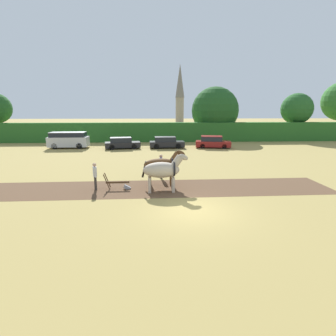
{
  "coord_description": "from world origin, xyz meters",
  "views": [
    {
      "loc": [
        -1.89,
        -12.28,
        5.01
      ],
      "look_at": [
        -1.06,
        4.82,
        1.1
      ],
      "focal_mm": 28.0,
      "sensor_mm": 36.0,
      "label": 1
    }
  ],
  "objects_px": {
    "church_spire": "(180,93)",
    "farmer_beside_team": "(161,164)",
    "parked_car_left": "(122,143)",
    "parked_car_center_left": "(166,143)",
    "draft_horse_lead_left": "(163,170)",
    "draft_horse_lead_right": "(162,165)",
    "parked_car_center": "(213,142)",
    "parked_van": "(68,140)",
    "tree_left": "(215,111)",
    "tree_center_left": "(297,109)",
    "plow": "(120,184)",
    "farmer_at_plow": "(95,174)"
  },
  "relations": [
    {
      "from": "draft_horse_lead_right",
      "to": "parked_car_center",
      "type": "relative_size",
      "value": 0.61
    },
    {
      "from": "farmer_beside_team",
      "to": "parked_car_center_left",
      "type": "relative_size",
      "value": 0.39
    },
    {
      "from": "draft_horse_lead_left",
      "to": "plow",
      "type": "bearing_deg",
      "value": 166.87
    },
    {
      "from": "church_spire",
      "to": "parked_car_center_left",
      "type": "xyz_separation_m",
      "value": [
        -6.45,
        -51.59,
        -8.94
      ]
    },
    {
      "from": "tree_left",
      "to": "parked_car_left",
      "type": "relative_size",
      "value": 1.84
    },
    {
      "from": "parked_car_left",
      "to": "parked_car_center_left",
      "type": "xyz_separation_m",
      "value": [
        5.63,
        0.29,
        0.01
      ]
    },
    {
      "from": "church_spire",
      "to": "plow",
      "type": "relative_size",
      "value": 10.9
    },
    {
      "from": "parked_car_center_left",
      "to": "parked_car_center",
      "type": "relative_size",
      "value": 0.96
    },
    {
      "from": "tree_center_left",
      "to": "draft_horse_lead_left",
      "type": "height_order",
      "value": "tree_center_left"
    },
    {
      "from": "parked_car_left",
      "to": "parked_car_center",
      "type": "height_order",
      "value": "parked_car_center"
    },
    {
      "from": "parked_van",
      "to": "parked_car_left",
      "type": "bearing_deg",
      "value": -7.77
    },
    {
      "from": "parked_car_left",
      "to": "parked_car_center_left",
      "type": "height_order",
      "value": "parked_car_center_left"
    },
    {
      "from": "tree_left",
      "to": "tree_center_left",
      "type": "height_order",
      "value": "tree_left"
    },
    {
      "from": "parked_van",
      "to": "parked_car_center",
      "type": "distance_m",
      "value": 18.56
    },
    {
      "from": "plow",
      "to": "parked_car_center_left",
      "type": "height_order",
      "value": "parked_car_center_left"
    },
    {
      "from": "farmer_at_plow",
      "to": "parked_car_left",
      "type": "distance_m",
      "value": 17.22
    },
    {
      "from": "draft_horse_lead_right",
      "to": "plow",
      "type": "xyz_separation_m",
      "value": [
        -2.72,
        -0.68,
        -1.08
      ]
    },
    {
      "from": "draft_horse_lead_left",
      "to": "farmer_at_plow",
      "type": "bearing_deg",
      "value": 170.96
    },
    {
      "from": "farmer_beside_team",
      "to": "tree_center_left",
      "type": "bearing_deg",
      "value": 47.47
    },
    {
      "from": "farmer_beside_team",
      "to": "parked_car_left",
      "type": "bearing_deg",
      "value": 108.55
    },
    {
      "from": "tree_left",
      "to": "tree_center_left",
      "type": "xyz_separation_m",
      "value": [
        13.02,
        -1.21,
        0.26
      ]
    },
    {
      "from": "tree_center_left",
      "to": "farmer_at_plow",
      "type": "distance_m",
      "value": 37.35
    },
    {
      "from": "draft_horse_lead_left",
      "to": "draft_horse_lead_right",
      "type": "xyz_separation_m",
      "value": [
        -0.02,
        1.27,
        0.03
      ]
    },
    {
      "from": "tree_center_left",
      "to": "parked_car_center",
      "type": "xyz_separation_m",
      "value": [
        -15.37,
        -8.6,
        -4.17
      ]
    },
    {
      "from": "farmer_beside_team",
      "to": "parked_car_center",
      "type": "height_order",
      "value": "farmer_beside_team"
    },
    {
      "from": "tree_left",
      "to": "draft_horse_lead_left",
      "type": "relative_size",
      "value": 2.92
    },
    {
      "from": "draft_horse_lead_right",
      "to": "plow",
      "type": "bearing_deg",
      "value": -166.89
    },
    {
      "from": "parked_van",
      "to": "plow",
      "type": "bearing_deg",
      "value": -64.86
    },
    {
      "from": "tree_center_left",
      "to": "church_spire",
      "type": "relative_size",
      "value": 0.4
    },
    {
      "from": "parked_van",
      "to": "parked_car_left",
      "type": "relative_size",
      "value": 1.08
    },
    {
      "from": "tree_left",
      "to": "parked_car_center",
      "type": "bearing_deg",
      "value": -103.48
    },
    {
      "from": "draft_horse_lead_right",
      "to": "parked_van",
      "type": "height_order",
      "value": "draft_horse_lead_right"
    },
    {
      "from": "parked_car_center",
      "to": "plow",
      "type": "bearing_deg",
      "value": -108.75
    },
    {
      "from": "church_spire",
      "to": "parked_van",
      "type": "xyz_separation_m",
      "value": [
        -19.01,
        -51.05,
        -8.58
      ]
    },
    {
      "from": "farmer_beside_team",
      "to": "church_spire",
      "type": "bearing_deg",
      "value": 84.74
    },
    {
      "from": "parked_van",
      "to": "church_spire",
      "type": "bearing_deg",
      "value": 68.57
    },
    {
      "from": "parked_car_center",
      "to": "church_spire",
      "type": "bearing_deg",
      "value": 99.9
    },
    {
      "from": "tree_center_left",
      "to": "draft_horse_lead_left",
      "type": "bearing_deg",
      "value": -130.05
    },
    {
      "from": "draft_horse_lead_right",
      "to": "farmer_beside_team",
      "type": "relative_size",
      "value": 1.61
    },
    {
      "from": "tree_left",
      "to": "parked_van",
      "type": "relative_size",
      "value": 1.7
    },
    {
      "from": "draft_horse_lead_right",
      "to": "parked_van",
      "type": "bearing_deg",
      "value": 122.79
    },
    {
      "from": "tree_center_left",
      "to": "parked_van",
      "type": "bearing_deg",
      "value": -166.85
    },
    {
      "from": "church_spire",
      "to": "farmer_beside_team",
      "type": "xyz_separation_m",
      "value": [
        -7.49,
        -66.56,
        -8.61
      ]
    },
    {
      "from": "plow",
      "to": "farmer_at_plow",
      "type": "distance_m",
      "value": 1.66
    },
    {
      "from": "church_spire",
      "to": "parked_car_left",
      "type": "height_order",
      "value": "church_spire"
    },
    {
      "from": "tree_center_left",
      "to": "farmer_beside_team",
      "type": "relative_size",
      "value": 4.19
    },
    {
      "from": "parked_car_center_left",
      "to": "parked_car_left",
      "type": "bearing_deg",
      "value": -178.8
    },
    {
      "from": "tree_center_left",
      "to": "parked_car_left",
      "type": "height_order",
      "value": "tree_center_left"
    },
    {
      "from": "parked_car_left",
      "to": "parked_car_center",
      "type": "distance_m",
      "value": 11.62
    },
    {
      "from": "tree_center_left",
      "to": "parked_car_center",
      "type": "distance_m",
      "value": 18.1
    }
  ]
}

